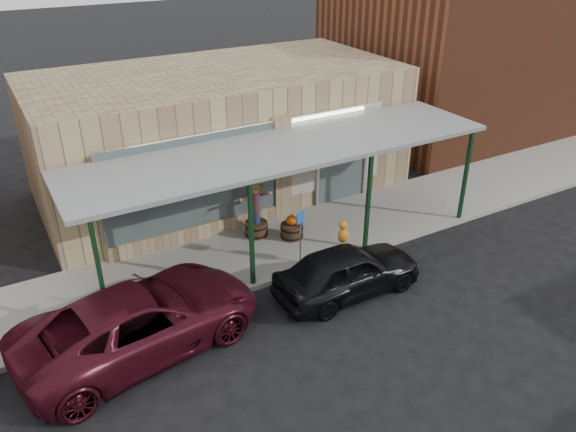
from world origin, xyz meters
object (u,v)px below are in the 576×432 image
barrel_pumpkin (292,229)px  barrel_scarecrow (256,218)px  parked_sedan (348,270)px  handicap_sign (300,231)px  car_maroon (140,320)px

barrel_pumpkin → barrel_scarecrow: bearing=143.7°
barrel_pumpkin → parked_sedan: (-0.06, -2.92, 0.24)m
handicap_sign → parked_sedan: (0.43, -1.62, -0.49)m
handicap_sign → barrel_pumpkin: bearing=45.8°
barrel_pumpkin → parked_sedan: bearing=-91.2°
parked_sedan → handicap_sign: bearing=14.6°
barrel_pumpkin → car_maroon: 5.76m
car_maroon → parked_sedan: bearing=-105.6°
barrel_pumpkin → handicap_sign: handicap_sign is taller
barrel_pumpkin → parked_sedan: parked_sedan is taller
barrel_scarecrow → barrel_pumpkin: (0.86, -0.63, -0.31)m
barrel_scarecrow → handicap_sign: barrel_scarecrow is taller
barrel_scarecrow → car_maroon: 5.31m
barrel_pumpkin → car_maroon: size_ratio=0.14×
barrel_pumpkin → parked_sedan: size_ratio=0.20×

